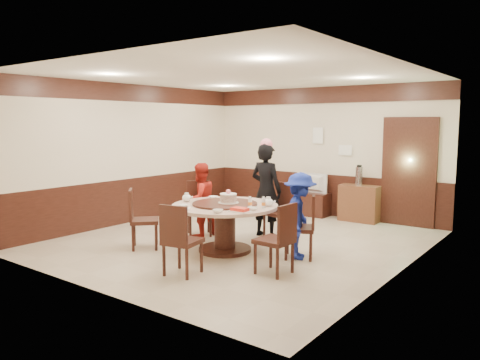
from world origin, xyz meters
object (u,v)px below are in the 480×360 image
Objects in this scene: television at (310,183)px; side_cabinet at (360,203)px; banquet_table at (225,218)px; thermos at (359,176)px; person_standing at (266,190)px; birthday_cake at (228,198)px; shrimp_platter at (240,210)px; tv_stand at (310,204)px; person_red at (200,200)px; person_blue at (300,216)px.

side_cabinet is at bearing -176.14° from television.
banquet_table is 3.56m from thermos.
person_standing is 5.14× the size of birthday_cake.
side_cabinet is (0.81, 3.45, -0.16)m from banquet_table.
tv_stand is (-0.89, 3.78, -0.53)m from shrimp_platter.
person_red is at bearing -102.69° from tv_stand.
shrimp_platter reaches higher than side_cabinet.
banquet_table is at bearing -103.14° from side_cabinet.
shrimp_platter is at bearing 111.35° from person_standing.
side_cabinet is at bearing 161.48° from person_red.
shrimp_platter is at bearing -93.25° from thermos.
person_standing reaches higher than tv_stand.
person_red is 2.13m from person_blue.
television is (-0.38, 3.40, -0.14)m from birthday_cake.
person_blue is at bearing 144.65° from person_standing.
birthday_cake is at bearing 84.85° from person_blue.
shrimp_platter is 3.84m from side_cabinet.
banquet_table is at bearing -102.65° from thermos.
person_red reaches higher than tv_stand.
person_standing is at bearing 93.96° from birthday_cake.
tv_stand is (-0.33, 3.42, -0.28)m from banquet_table.
person_blue is at bearing -83.24° from thermos.
person_standing is at bearing 110.62° from shrimp_platter.
birthday_cake is at bearing 94.69° from person_standing.
person_red is 2.97m from television.
thermos is (-0.37, 3.09, 0.29)m from person_blue.
person_standing is 1.26× the size of person_red.
tv_stand is 1.15m from side_cabinet.
person_standing is at bearing -109.90° from thermos.
television is at bearing 96.44° from birthday_cake.
person_standing is at bearing 31.59° from person_blue.
shrimp_platter is 3.82m from thermos.
person_blue reaches higher than side_cabinet.
person_blue is (1.14, 0.36, 0.12)m from banquet_table.
person_red is at bearing -121.04° from thermos.
shrimp_platter is at bearing -93.71° from side_cabinet.
television is (0.00, 0.00, 0.46)m from tv_stand.
thermos reaches higher than side_cabinet.
thermos is (0.78, 3.45, 0.41)m from banquet_table.
television is (-0.30, 2.20, -0.12)m from person_standing.
shrimp_platter is (0.59, -1.57, -0.05)m from person_standing.
thermos is (0.22, 3.81, 0.16)m from shrimp_platter.
person_blue is (1.17, -0.86, -0.18)m from person_standing.
birthday_cake is 1.08× the size of shrimp_platter.
banquet_table is at bearing 147.70° from shrimp_platter.
side_cabinet is (1.14, 0.03, -0.34)m from television.
person_red is 1.02× the size of person_blue.
person_standing is at bearing 100.12° from television.
tv_stand is (-0.30, 2.20, -0.58)m from person_standing.
person_blue is at bearing 17.17° from birthday_cake.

